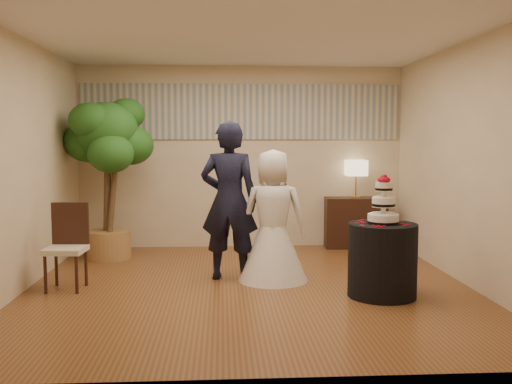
{
  "coord_description": "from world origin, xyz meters",
  "views": [
    {
      "loc": [
        -0.31,
        -6.36,
        1.68
      ],
      "look_at": [
        0.1,
        0.4,
        1.05
      ],
      "focal_mm": 40.0,
      "sensor_mm": 36.0,
      "label": 1
    }
  ],
  "objects": [
    {
      "name": "side_chair",
      "position": [
        -2.05,
        0.01,
        0.48
      ],
      "size": [
        0.47,
        0.49,
        0.96
      ],
      "primitive_type": null,
      "rotation": [
        0.0,
        0.0,
        -0.06
      ],
      "color": "black",
      "rests_on": "floor"
    },
    {
      "name": "console",
      "position": [
        1.76,
        2.3,
        0.39
      ],
      "size": [
        0.96,
        0.47,
        0.78
      ],
      "primitive_type": "cube",
      "rotation": [
        0.0,
        0.0,
        -0.06
      ],
      "color": "black",
      "rests_on": "floor"
    },
    {
      "name": "wall_front",
      "position": [
        0.0,
        -2.5,
        1.4
      ],
      "size": [
        5.0,
        0.06,
        2.8
      ],
      "primitive_type": "cube",
      "color": "beige",
      "rests_on": "ground"
    },
    {
      "name": "bride",
      "position": [
        0.3,
        0.3,
        0.78
      ],
      "size": [
        0.94,
        0.94,
        1.56
      ],
      "primitive_type": "imported",
      "rotation": [
        0.0,
        0.0,
        3.0
      ],
      "color": "white",
      "rests_on": "floor"
    },
    {
      "name": "mural_border",
      "position": [
        0.0,
        2.48,
        2.1
      ],
      "size": [
        4.9,
        0.02,
        0.85
      ],
      "primitive_type": "cube",
      "color": "#A5A498",
      "rests_on": "wall_back"
    },
    {
      "name": "table_lamp",
      "position": [
        1.76,
        2.3,
        1.07
      ],
      "size": [
        0.3,
        0.3,
        0.58
      ],
      "primitive_type": null,
      "color": "beige",
      "rests_on": "console"
    },
    {
      "name": "floor",
      "position": [
        0.0,
        0.0,
        0.0
      ],
      "size": [
        5.0,
        5.0,
        0.0
      ],
      "primitive_type": "cube",
      "color": "brown",
      "rests_on": "ground"
    },
    {
      "name": "ceiling",
      "position": [
        0.0,
        0.0,
        2.8
      ],
      "size": [
        5.0,
        5.0,
        0.0
      ],
      "primitive_type": "cube",
      "color": "white",
      "rests_on": "wall_back"
    },
    {
      "name": "ficus_tree",
      "position": [
        -1.9,
        1.68,
        1.16
      ],
      "size": [
        1.12,
        1.12,
        2.31
      ],
      "primitive_type": null,
      "rotation": [
        0.0,
        0.0,
        1.55
      ],
      "color": "#23591C",
      "rests_on": "floor"
    },
    {
      "name": "wall_back",
      "position": [
        0.0,
        2.5,
        1.4
      ],
      "size": [
        5.0,
        0.06,
        2.8
      ],
      "primitive_type": "cube",
      "color": "beige",
      "rests_on": "ground"
    },
    {
      "name": "cake_table",
      "position": [
        1.4,
        -0.47,
        0.39
      ],
      "size": [
        0.81,
        0.81,
        0.79
      ],
      "primitive_type": "cylinder",
      "rotation": [
        0.0,
        0.0,
        -0.12
      ],
      "color": "black",
      "rests_on": "floor"
    },
    {
      "name": "wedding_cake",
      "position": [
        1.4,
        -0.47,
        1.05
      ],
      "size": [
        0.33,
        0.33,
        0.52
      ],
      "primitive_type": null,
      "color": "white",
      "rests_on": "cake_table"
    },
    {
      "name": "wall_left",
      "position": [
        -2.5,
        0.0,
        1.4
      ],
      "size": [
        0.06,
        5.0,
        2.8
      ],
      "primitive_type": "cube",
      "color": "beige",
      "rests_on": "ground"
    },
    {
      "name": "wall_right",
      "position": [
        2.5,
        0.0,
        1.4
      ],
      "size": [
        0.06,
        5.0,
        2.8
      ],
      "primitive_type": "cube",
      "color": "beige",
      "rests_on": "ground"
    },
    {
      "name": "groom",
      "position": [
        -0.22,
        0.39,
        0.95
      ],
      "size": [
        0.76,
        0.57,
        1.89
      ],
      "primitive_type": "imported",
      "rotation": [
        0.0,
        0.0,
        2.95
      ],
      "color": "black",
      "rests_on": "floor"
    }
  ]
}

